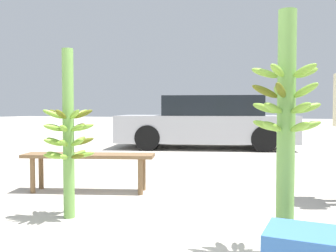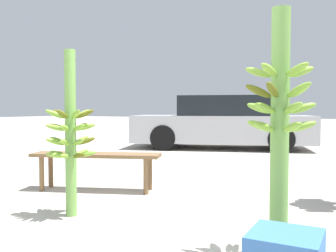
# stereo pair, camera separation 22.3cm
# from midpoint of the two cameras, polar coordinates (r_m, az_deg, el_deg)

# --- Properties ---
(banana_stalk_left) EXTENTS (0.47, 0.47, 1.54)m
(banana_stalk_left) POSITION_cam_midpoint_polar(r_m,az_deg,el_deg) (3.55, -16.69, -1.20)
(banana_stalk_left) COLOR #6B9E47
(banana_stalk_left) RESTS_ON ground_plane
(banana_stalk_center) EXTENTS (0.48, 0.48, 1.66)m
(banana_stalk_center) POSITION_cam_midpoint_polar(r_m,az_deg,el_deg) (2.61, 15.24, 0.26)
(banana_stalk_center) COLOR #6B9E47
(banana_stalk_center) RESTS_ON ground_plane
(market_bench) EXTENTS (1.60, 0.86, 0.46)m
(market_bench) POSITION_cam_midpoint_polar(r_m,az_deg,el_deg) (4.65, -13.35, -5.02)
(market_bench) COLOR brown
(market_bench) RESTS_ON ground_plane
(parked_car) EXTENTS (4.77, 3.05, 1.33)m
(parked_car) POSITION_cam_midpoint_polar(r_m,az_deg,el_deg) (9.70, 5.32, 0.48)
(parked_car) COLOR #B7B7BC
(parked_car) RESTS_ON ground_plane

